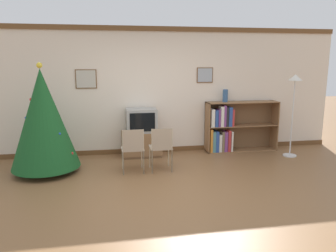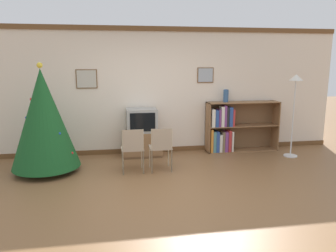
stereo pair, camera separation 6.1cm
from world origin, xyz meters
name	(u,v)px [view 1 (the left image)]	position (x,y,z in m)	size (l,w,h in m)	color
ground_plane	(165,191)	(0.00, 0.00, 0.00)	(24.00, 24.00, 0.00)	brown
wall_back	(148,91)	(0.00, 2.29, 1.35)	(8.50, 0.11, 2.70)	silver
christmas_tree	(43,119)	(-1.98, 1.26, 0.98)	(1.20, 1.20, 1.97)	maroon
tv_console	(142,144)	(-0.18, 1.98, 0.27)	(0.83, 0.48, 0.53)	brown
television	(141,120)	(-0.18, 1.98, 0.77)	(0.62, 0.47, 0.49)	#9E9E99
folding_chair_left	(133,148)	(-0.43, 0.93, 0.47)	(0.40, 0.40, 0.82)	tan
folding_chair_right	(161,146)	(0.08, 0.93, 0.47)	(0.40, 0.40, 0.82)	tan
bookshelf	(229,128)	(1.78, 2.04, 0.52)	(1.62, 0.36, 1.11)	olive
vase	(225,96)	(1.69, 2.10, 1.25)	(0.11, 0.11, 0.27)	#335684
standing_lamp	(294,94)	(2.93, 1.43, 1.32)	(0.28, 0.28, 1.72)	silver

